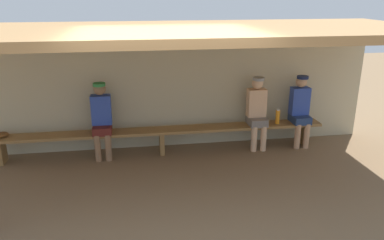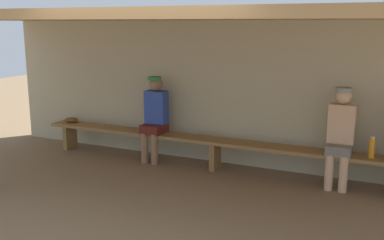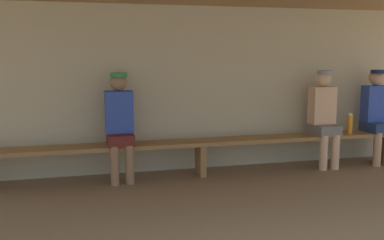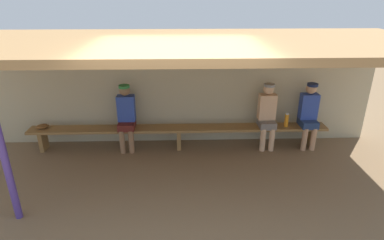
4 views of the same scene
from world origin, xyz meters
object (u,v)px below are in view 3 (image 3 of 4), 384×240
at_px(bench, 201,146).
at_px(player_leftmost, 324,114).
at_px(player_with_sunglasses, 377,112).
at_px(player_rightmost, 120,122).
at_px(water_bottle_blue, 350,124).

bearing_deg(bench, player_leftmost, 0.11).
bearing_deg(player_with_sunglasses, player_rightmost, 180.00).
bearing_deg(player_with_sunglasses, water_bottle_blue, -176.78).
relative_size(player_leftmost, player_rightmost, 1.00).
distance_m(player_leftmost, water_bottle_blue, 0.43).
bearing_deg(player_rightmost, bench, -0.20).
relative_size(bench, player_with_sunglasses, 4.46).
relative_size(player_leftmost, player_with_sunglasses, 1.00).
bearing_deg(player_rightmost, player_leftmost, 0.00).
bearing_deg(bench, player_rightmost, 179.80).
bearing_deg(player_rightmost, player_with_sunglasses, 0.00).
distance_m(bench, water_bottle_blue, 2.19).
xyz_separation_m(player_rightmost, water_bottle_blue, (3.21, -0.03, -0.15)).
relative_size(bench, water_bottle_blue, 21.23).
xyz_separation_m(bench, water_bottle_blue, (2.18, -0.02, 0.21)).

